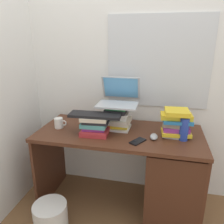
{
  "coord_description": "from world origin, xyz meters",
  "views": [
    {
      "loc": [
        0.32,
        -1.7,
        1.5
      ],
      "look_at": [
        -0.06,
        -0.03,
        0.92
      ],
      "focal_mm": 35.66,
      "sensor_mm": 36.0,
      "label": 1
    }
  ],
  "objects": [
    {
      "name": "wall_back",
      "position": [
        0.0,
        0.36,
        1.3
      ],
      "size": [
        6.0,
        0.06,
        2.6
      ],
      "color": "white",
      "rests_on": "ground"
    },
    {
      "name": "desk",
      "position": [
        0.35,
        -0.02,
        0.4
      ],
      "size": [
        1.38,
        0.62,
        0.74
      ],
      "color": "#4C2819",
      "rests_on": "ground"
    },
    {
      "name": "book_stack_tall",
      "position": [
        -0.04,
        0.07,
        0.84
      ],
      "size": [
        0.23,
        0.2,
        0.21
      ],
      "color": "white",
      "rests_on": "desk"
    },
    {
      "name": "ground_plane",
      "position": [
        0.0,
        0.0,
        0.0
      ],
      "size": [
        6.0,
        6.0,
        0.0
      ],
      "primitive_type": "plane",
      "color": "brown"
    },
    {
      "name": "wall_left",
      "position": [
        -0.96,
        0.0,
        1.3
      ],
      "size": [
        0.05,
        6.0,
        2.6
      ],
      "primitive_type": "cube",
      "color": "silver",
      "rests_on": "ground"
    },
    {
      "name": "keyboard",
      "position": [
        -0.19,
        -0.09,
        0.91
      ],
      "size": [
        0.43,
        0.16,
        0.02
      ],
      "primitive_type": "cube",
      "rotation": [
        0.0,
        0.0,
        0.05
      ],
      "color": "black",
      "rests_on": "book_stack_keyboard_riser"
    },
    {
      "name": "wastebasket",
      "position": [
        -0.46,
        -0.44,
        0.13
      ],
      "size": [
        0.27,
        0.27,
        0.26
      ],
      "primitive_type": "cylinder",
      "color": "silver",
      "rests_on": "ground"
    },
    {
      "name": "computer_mouse",
      "position": [
        0.29,
        -0.08,
        0.76
      ],
      "size": [
        0.06,
        0.1,
        0.04
      ],
      "primitive_type": "ellipsoid",
      "color": "#A5A8AD",
      "rests_on": "desk"
    },
    {
      "name": "cell_phone",
      "position": [
        0.17,
        -0.16,
        0.75
      ],
      "size": [
        0.13,
        0.15,
        0.01
      ],
      "primitive_type": "cube",
      "rotation": [
        0.0,
        0.0,
        -0.53
      ],
      "color": "black",
      "rests_on": "desk"
    },
    {
      "name": "water_bottle",
      "position": [
        0.51,
        -0.05,
        0.83
      ],
      "size": [
        0.07,
        0.07,
        0.18
      ],
      "primitive_type": "cylinder",
      "color": "#263FA5",
      "rests_on": "desk"
    },
    {
      "name": "book_stack_side",
      "position": [
        0.45,
        0.01,
        0.86
      ],
      "size": [
        0.25,
        0.2,
        0.23
      ],
      "color": "white",
      "rests_on": "desk"
    },
    {
      "name": "book_stack_keyboard_riser",
      "position": [
        -0.19,
        -0.09,
        0.82
      ],
      "size": [
        0.24,
        0.2,
        0.15
      ],
      "color": "#B22D33",
      "rests_on": "desk"
    },
    {
      "name": "mug",
      "position": [
        -0.54,
        -0.03,
        0.79
      ],
      "size": [
        0.11,
        0.07,
        0.09
      ],
      "color": "white",
      "rests_on": "desk"
    },
    {
      "name": "laptop",
      "position": [
        -0.03,
        0.13,
        1.0
      ],
      "size": [
        0.34,
        0.33,
        0.23
      ],
      "color": "#B7BABF",
      "rests_on": "book_stack_tall"
    }
  ]
}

